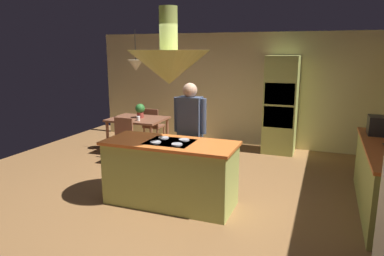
{
  "coord_description": "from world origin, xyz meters",
  "views": [
    {
      "loc": [
        1.99,
        -4.55,
        2.17
      ],
      "look_at": [
        0.1,
        0.4,
        1.0
      ],
      "focal_mm": 33.15,
      "sensor_mm": 36.0,
      "label": 1
    }
  ],
  "objects_px": {
    "kitchen_island": "(170,173)",
    "potted_plant_on_table": "(140,110)",
    "person_at_island": "(190,129)",
    "chair_facing_island": "(121,137)",
    "chair_by_back_wall": "(152,124)",
    "dining_table": "(138,123)",
    "cup_on_table": "(138,118)",
    "oven_tower": "(281,105)"
  },
  "relations": [
    {
      "from": "kitchen_island",
      "to": "chair_facing_island",
      "type": "distance_m",
      "value": 2.23
    },
    {
      "from": "dining_table",
      "to": "person_at_island",
      "type": "relative_size",
      "value": 0.68
    },
    {
      "from": "dining_table",
      "to": "cup_on_table",
      "type": "bearing_deg",
      "value": -57.42
    },
    {
      "from": "kitchen_island",
      "to": "potted_plant_on_table",
      "type": "relative_size",
      "value": 6.24
    },
    {
      "from": "dining_table",
      "to": "potted_plant_on_table",
      "type": "distance_m",
      "value": 0.27
    },
    {
      "from": "potted_plant_on_table",
      "to": "cup_on_table",
      "type": "height_order",
      "value": "potted_plant_on_table"
    },
    {
      "from": "chair_by_back_wall",
      "to": "cup_on_table",
      "type": "height_order",
      "value": "chair_by_back_wall"
    },
    {
      "from": "oven_tower",
      "to": "chair_by_back_wall",
      "type": "distance_m",
      "value": 2.89
    },
    {
      "from": "person_at_island",
      "to": "cup_on_table",
      "type": "relative_size",
      "value": 18.69
    },
    {
      "from": "kitchen_island",
      "to": "person_at_island",
      "type": "relative_size",
      "value": 1.11
    },
    {
      "from": "potted_plant_on_table",
      "to": "cup_on_table",
      "type": "bearing_deg",
      "value": -68.79
    },
    {
      "from": "chair_by_back_wall",
      "to": "potted_plant_on_table",
      "type": "distance_m",
      "value": 0.74
    },
    {
      "from": "kitchen_island",
      "to": "potted_plant_on_table",
      "type": "bearing_deg",
      "value": 127.67
    },
    {
      "from": "person_at_island",
      "to": "cup_on_table",
      "type": "height_order",
      "value": "person_at_island"
    },
    {
      "from": "person_at_island",
      "to": "potted_plant_on_table",
      "type": "height_order",
      "value": "person_at_island"
    },
    {
      "from": "dining_table",
      "to": "potted_plant_on_table",
      "type": "bearing_deg",
      "value": 61.69
    },
    {
      "from": "person_at_island",
      "to": "chair_facing_island",
      "type": "bearing_deg",
      "value": 156.14
    },
    {
      "from": "kitchen_island",
      "to": "cup_on_table",
      "type": "height_order",
      "value": "kitchen_island"
    },
    {
      "from": "oven_tower",
      "to": "cup_on_table",
      "type": "height_order",
      "value": "oven_tower"
    },
    {
      "from": "dining_table",
      "to": "potted_plant_on_table",
      "type": "height_order",
      "value": "potted_plant_on_table"
    },
    {
      "from": "cup_on_table",
      "to": "oven_tower",
      "type": "bearing_deg",
      "value": 27.16
    },
    {
      "from": "person_at_island",
      "to": "cup_on_table",
      "type": "distance_m",
      "value": 2.01
    },
    {
      "from": "potted_plant_on_table",
      "to": "dining_table",
      "type": "bearing_deg",
      "value": -118.31
    },
    {
      "from": "oven_tower",
      "to": "kitchen_island",
      "type": "bearing_deg",
      "value": -108.74
    },
    {
      "from": "chair_facing_island",
      "to": "potted_plant_on_table",
      "type": "xyz_separation_m",
      "value": [
        0.03,
        0.72,
        0.42
      ]
    },
    {
      "from": "dining_table",
      "to": "person_at_island",
      "type": "xyz_separation_m",
      "value": [
        1.74,
        -1.43,
        0.3
      ]
    },
    {
      "from": "kitchen_island",
      "to": "potted_plant_on_table",
      "type": "xyz_separation_m",
      "value": [
        -1.67,
        2.16,
        0.46
      ]
    },
    {
      "from": "kitchen_island",
      "to": "person_at_island",
      "type": "height_order",
      "value": "person_at_island"
    },
    {
      "from": "person_at_island",
      "to": "oven_tower",
      "type": "bearing_deg",
      "value": 67.66
    },
    {
      "from": "person_at_island",
      "to": "cup_on_table",
      "type": "bearing_deg",
      "value": 142.85
    },
    {
      "from": "dining_table",
      "to": "cup_on_table",
      "type": "height_order",
      "value": "cup_on_table"
    },
    {
      "from": "kitchen_island",
      "to": "chair_by_back_wall",
      "type": "xyz_separation_m",
      "value": [
        -1.7,
        2.76,
        0.04
      ]
    },
    {
      "from": "kitchen_island",
      "to": "chair_facing_island",
      "type": "bearing_deg",
      "value": 139.79
    },
    {
      "from": "person_at_island",
      "to": "potted_plant_on_table",
      "type": "distance_m",
      "value": 2.27
    },
    {
      "from": "oven_tower",
      "to": "potted_plant_on_table",
      "type": "bearing_deg",
      "value": -158.63
    },
    {
      "from": "chair_facing_island",
      "to": "potted_plant_on_table",
      "type": "bearing_deg",
      "value": 87.45
    },
    {
      "from": "chair_by_back_wall",
      "to": "kitchen_island",
      "type": "bearing_deg",
      "value": 121.6
    },
    {
      "from": "kitchen_island",
      "to": "oven_tower",
      "type": "height_order",
      "value": "oven_tower"
    },
    {
      "from": "cup_on_table",
      "to": "person_at_island",
      "type": "bearing_deg",
      "value": -37.15
    },
    {
      "from": "person_at_island",
      "to": "chair_by_back_wall",
      "type": "bearing_deg",
      "value": 129.71
    },
    {
      "from": "oven_tower",
      "to": "potted_plant_on_table",
      "type": "distance_m",
      "value": 2.97
    },
    {
      "from": "kitchen_island",
      "to": "dining_table",
      "type": "xyz_separation_m",
      "value": [
        -1.7,
        2.1,
        0.2
      ]
    }
  ]
}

